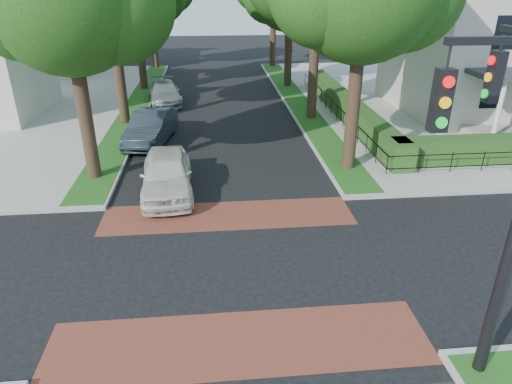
# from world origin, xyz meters

# --- Properties ---
(ground) EXTENTS (120.00, 120.00, 0.00)m
(ground) POSITION_xyz_m (0.00, 0.00, 0.00)
(ground) COLOR black
(ground) RESTS_ON ground
(sidewalk_ne) EXTENTS (30.00, 30.00, 0.15)m
(sidewalk_ne) POSITION_xyz_m (19.50, 19.00, 0.07)
(sidewalk_ne) COLOR gray
(sidewalk_ne) RESTS_ON ground
(crosswalk_far) EXTENTS (9.00, 2.20, 0.01)m
(crosswalk_far) POSITION_xyz_m (0.00, 3.20, 0.01)
(crosswalk_far) COLOR brown
(crosswalk_far) RESTS_ON ground
(crosswalk_near) EXTENTS (9.00, 2.20, 0.01)m
(crosswalk_near) POSITION_xyz_m (0.00, -3.20, 0.01)
(crosswalk_near) COLOR brown
(crosswalk_near) RESTS_ON ground
(grass_strip_ne) EXTENTS (1.60, 29.80, 0.02)m
(grass_strip_ne) POSITION_xyz_m (5.40, 19.10, 0.16)
(grass_strip_ne) COLOR #1F4814
(grass_strip_ne) RESTS_ON sidewalk_ne
(grass_strip_nw) EXTENTS (1.60, 29.80, 0.02)m
(grass_strip_nw) POSITION_xyz_m (-5.40, 19.10, 0.16)
(grass_strip_nw) COLOR #1F4814
(grass_strip_nw) RESTS_ON sidewalk_nw
(hedge_main_road) EXTENTS (1.00, 18.00, 1.20)m
(hedge_main_road) POSITION_xyz_m (7.70, 15.00, 0.75)
(hedge_main_road) COLOR #1C4116
(hedge_main_road) RESTS_ON sidewalk_ne
(fence_main_road) EXTENTS (0.06, 18.00, 0.90)m
(fence_main_road) POSITION_xyz_m (6.90, 15.00, 0.60)
(fence_main_road) COLOR black
(fence_main_road) RESTS_ON sidewalk_ne
(house_left_far) EXTENTS (10.00, 9.00, 10.14)m
(house_left_far) POSITION_xyz_m (-15.49, 31.99, 5.04)
(house_left_far) COLOR beige
(house_left_far) RESTS_ON sidewalk_nw
(parked_car_front) EXTENTS (2.29, 4.98, 1.65)m
(parked_car_front) POSITION_xyz_m (-2.30, 5.33, 0.83)
(parked_car_front) COLOR silver
(parked_car_front) RESTS_ON ground
(parked_car_middle) EXTENTS (2.52, 5.19, 1.64)m
(parked_car_middle) POSITION_xyz_m (-3.60, 11.69, 0.82)
(parked_car_middle) COLOR #202A31
(parked_car_middle) RESTS_ON ground
(parked_car_rear) EXTENTS (2.75, 5.15, 1.42)m
(parked_car_rear) POSITION_xyz_m (-3.60, 19.96, 0.71)
(parked_car_rear) COLOR gray
(parked_car_rear) RESTS_ON ground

